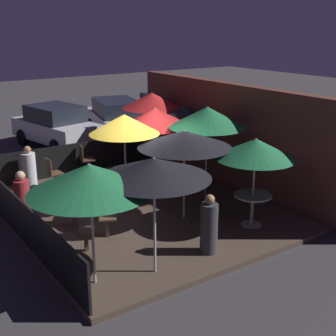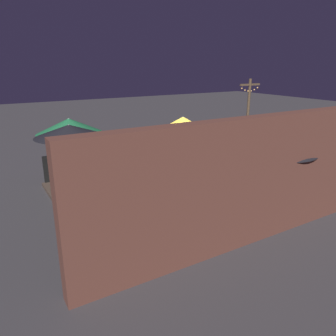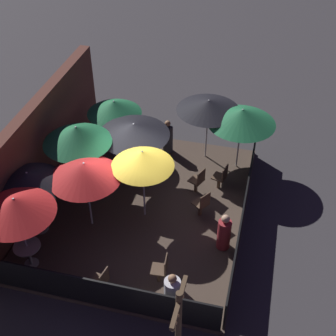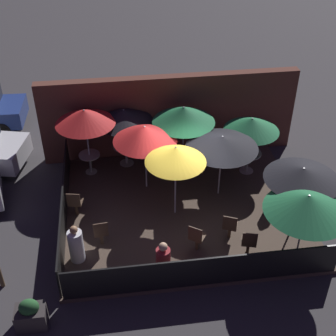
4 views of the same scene
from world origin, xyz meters
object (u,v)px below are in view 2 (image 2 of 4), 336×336
patio_umbrella_6 (230,133)px  planter_box (212,145)px  patio_umbrella_4 (152,140)px  patron_2 (163,153)px  patio_umbrella_2 (127,160)px  patron_0 (88,191)px  patio_umbrella_3 (211,139)px  dining_table_1 (295,180)px  patio_chair_2 (111,166)px  light_post (248,114)px  patio_umbrella_1 (301,129)px  dining_table_2 (129,209)px  patio_chair_4 (253,162)px  patio_chair_0 (215,156)px  patio_umbrella_8 (183,125)px  patio_umbrella_7 (69,126)px  patio_umbrella_5 (69,131)px  patron_1 (221,151)px  dining_table_0 (276,190)px  patio_chair_1 (128,169)px  patio_umbrella_0 (281,145)px  patio_chair_3 (150,162)px

patio_umbrella_6 → planter_box: 6.07m
patio_umbrella_4 → patron_2: (-2.19, -3.19, -1.44)m
patio_umbrella_2 → patron_0: (0.48, -1.69, -1.28)m
patio_umbrella_3 → dining_table_1: bearing=174.7°
patio_chair_2 → patron_2: (-2.40, -0.45, 0.05)m
patio_umbrella_6 → light_post: 5.42m
patio_umbrella_2 → patron_0: bearing=-74.2°
patio_umbrella_1 → dining_table_2: patio_umbrella_1 is taller
dining_table_2 → patio_chair_4: 5.93m
patio_chair_0 → light_post: bearing=106.5°
patio_umbrella_8 → patron_0: patio_umbrella_8 is taller
patio_umbrella_7 → patio_umbrella_8: (-2.97, 2.36, 0.14)m
dining_table_2 → planter_box: dining_table_2 is taller
patio_umbrella_3 → patio_umbrella_5: patio_umbrella_3 is taller
dining_table_1 → patron_2: (1.86, -4.91, -0.03)m
patron_1 → patio_chair_0: bearing=-111.6°
dining_table_0 → patron_0: bearing=-30.8°
patio_umbrella_2 → patio_umbrella_8: 3.29m
dining_table_0 → patio_chair_1: size_ratio=0.98×
patio_umbrella_7 → planter_box: (-6.92, -1.08, -1.74)m
patio_chair_2 → patio_chair_4: size_ratio=0.97×
dining_table_1 → patio_umbrella_5: bearing=-32.5°
patio_umbrella_5 → light_post: light_post is taller
patron_0 → patio_umbrella_7: bearing=-154.1°
light_post → dining_table_2: bearing=27.2°
patio_umbrella_8 → light_post: 5.30m
patio_umbrella_1 → dining_table_2: 5.55m
patio_chair_4 → patron_0: size_ratio=0.73×
patio_umbrella_0 → dining_table_2: patio_umbrella_0 is taller
patio_umbrella_1 → patio_umbrella_7: size_ratio=1.07×
patio_chair_3 → patio_umbrella_1: bearing=69.9°
patio_umbrella_8 → patio_chair_2: 3.12m
patio_chair_3 → dining_table_1: bearing=69.9°
patio_umbrella_1 → patio_chair_1: (3.90, -3.79, -1.67)m
patron_0 → patio_umbrella_0: bearing=91.0°
patio_umbrella_6 → patron_2: 4.14m
patio_umbrella_1 → patio_chair_2: (4.26, -4.46, -1.68)m
patio_chair_1 → patio_chair_3: patio_chair_3 is taller
patio_umbrella_3 → patio_chair_3: (-0.24, -3.82, -1.66)m
patio_umbrella_2 → patio_umbrella_5: (0.51, -3.03, 0.22)m
patio_umbrella_8 → patio_chair_2: size_ratio=2.65×
patio_umbrella_4 → patio_umbrella_8: 1.69m
patio_umbrella_2 → patio_chair_3: (-2.40, -3.45, -1.34)m
patio_chair_0 → planter_box: bearing=139.0°
patio_umbrella_1 → patio_umbrella_4: bearing=-23.0°
patio_umbrella_1 → patio_chair_2: 6.39m
patio_umbrella_3 → patio_chair_2: size_ratio=2.71×
patio_umbrella_3 → patio_umbrella_4: patio_umbrella_3 is taller
patio_umbrella_2 → planter_box: bearing=-142.0°
patron_1 → patio_chair_3: bearing=-147.2°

